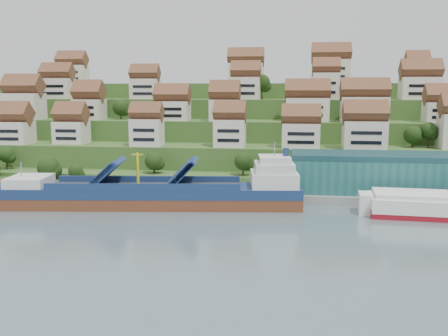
# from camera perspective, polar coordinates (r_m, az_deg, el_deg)

# --- Properties ---
(ground) EXTENTS (300.00, 300.00, 0.00)m
(ground) POSITION_cam_1_polar(r_m,az_deg,el_deg) (120.72, -2.82, -4.74)
(ground) COLOR slate
(ground) RESTS_ON ground
(quay) EXTENTS (180.00, 14.00, 2.20)m
(quay) POSITION_cam_1_polar(r_m,az_deg,el_deg) (133.23, 6.85, -3.01)
(quay) COLOR gray
(quay) RESTS_ON ground
(pebble_beach) EXTENTS (45.00, 20.00, 1.00)m
(pebble_beach) POSITION_cam_1_polar(r_m,az_deg,el_deg) (152.58, -23.94, -2.42)
(pebble_beach) COLOR gray
(pebble_beach) RESTS_ON ground
(hillside) EXTENTS (260.00, 128.00, 31.00)m
(hillside) POSITION_cam_1_polar(r_m,az_deg,el_deg) (220.67, 1.98, 4.29)
(hillside) COLOR #2D4C1E
(hillside) RESTS_ON ground
(hillside_village) EXTENTS (157.34, 63.53, 29.11)m
(hillside_village) POSITION_cam_1_polar(r_m,az_deg,el_deg) (175.47, 1.87, 7.42)
(hillside_village) COLOR silver
(hillside_village) RESTS_ON ground
(hillside_trees) EXTENTS (139.63, 62.90, 31.17)m
(hillside_trees) POSITION_cam_1_polar(r_m,az_deg,el_deg) (163.00, -5.18, 4.53)
(hillside_trees) COLOR #1F3A13
(hillside_trees) RESTS_ON ground
(warehouse) EXTENTS (60.00, 15.00, 10.00)m
(warehouse) POSITION_cam_1_polar(r_m,az_deg,el_deg) (137.57, 20.36, -0.54)
(warehouse) COLOR #235F5D
(warehouse) RESTS_ON quay
(flagpole) EXTENTS (1.28, 0.16, 8.00)m
(flagpole) POSITION_cam_1_polar(r_m,az_deg,el_deg) (127.26, 6.02, -0.90)
(flagpole) COLOR gray
(flagpole) RESTS_ON quay
(cargo_ship) EXTENTS (72.93, 19.56, 15.92)m
(cargo_ship) POSITION_cam_1_polar(r_m,az_deg,el_deg) (123.64, -7.14, -3.01)
(cargo_ship) COLOR brown
(cargo_ship) RESTS_ON ground
(second_ship) EXTENTS (30.61, 12.98, 8.69)m
(second_ship) POSITION_cam_1_polar(r_m,az_deg,el_deg) (123.38, 23.58, -3.94)
(second_ship) COLOR maroon
(second_ship) RESTS_ON ground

